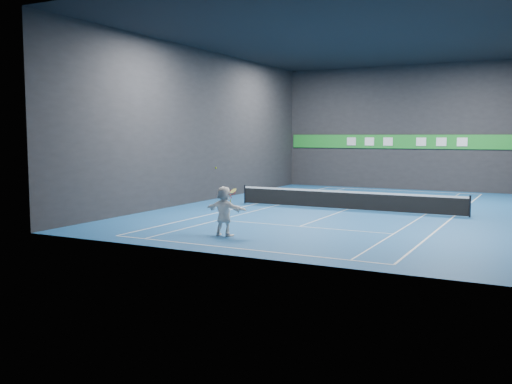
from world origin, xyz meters
The scene contains 19 objects.
ground centered at (0.00, 0.00, 0.00)m, with size 26.00×26.00×0.00m, color #19508D.
ceiling centered at (0.00, 0.00, 9.00)m, with size 26.00×26.00×0.00m, color black.
wall_back centered at (0.00, 13.00, 4.50)m, with size 18.00×0.10×9.00m, color #232326.
wall_front centered at (0.00, -13.00, 4.50)m, with size 18.00×0.10×9.00m, color #232326.
wall_left centered at (-9.00, 0.00, 4.50)m, with size 0.10×26.00×9.00m, color #232326.
baseline_near centered at (0.00, -11.89, 0.00)m, with size 10.98×0.08×0.01m, color white.
baseline_far centered at (0.00, 11.89, 0.00)m, with size 10.98×0.08×0.01m, color white.
sideline_doubles_left centered at (-5.49, 0.00, 0.00)m, with size 0.08×23.78×0.01m, color white.
sideline_doubles_right centered at (5.49, 0.00, 0.00)m, with size 0.08×23.78×0.01m, color white.
sideline_singles_left centered at (-4.11, 0.00, 0.00)m, with size 0.06×23.78×0.01m, color white.
sideline_singles_right centered at (4.11, 0.00, 0.00)m, with size 0.06×23.78×0.01m, color white.
service_line_near centered at (0.00, -6.40, 0.00)m, with size 8.23×0.06×0.01m, color white.
service_line_far centered at (0.00, 6.40, 0.00)m, with size 8.23×0.06×0.01m, color white.
center_service_line centered at (0.00, 0.00, 0.00)m, with size 0.06×12.80×0.01m, color white.
player centered at (-1.71, -9.91, 0.99)m, with size 1.83×0.58×1.97m, color white.
tennis_ball centered at (-2.16, -9.79, 2.66)m, with size 0.07×0.07×0.07m, color #D1FB29.
tennis_net centered at (0.00, 0.00, 0.54)m, with size 12.50×0.10×1.07m.
sponsor_banner centered at (0.00, 12.93, 3.50)m, with size 17.64×0.11×1.00m.
tennis_racket centered at (-1.40, -9.86, 1.69)m, with size 0.47×0.36×0.70m.
Camera 1 is at (9.66, -29.01, 3.94)m, focal length 40.00 mm.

